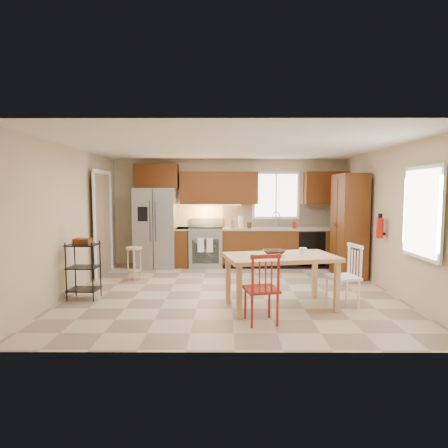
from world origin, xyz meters
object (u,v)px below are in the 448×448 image
object	(u,v)px
range_stove	(206,247)
pantry	(349,225)
chair_white	(343,276)
dining_table	(280,282)
soap_bottle	(294,224)
chair_red	(261,288)
fire_extinguisher	(380,228)
utility_cart	(84,270)
refrigerator	(156,228)
table_bowl	(274,255)
table_jar	(303,252)
bar_stool	(134,264)

from	to	relation	value
range_stove	pantry	world-z (taller)	pantry
range_stove	chair_white	xyz separation A→B (m)	(2.22, -3.05, 0.01)
dining_table	soap_bottle	bearing A→B (deg)	64.59
chair_red	pantry	bearing A→B (deg)	42.06
range_stove	fire_extinguisher	distance (m)	3.83
fire_extinguisher	utility_cart	xyz separation A→B (m)	(-5.04, -0.61, -0.63)
range_stove	fire_extinguisher	bearing A→B (deg)	-32.62
pantry	chair_red	size ratio (longest dim) A/B	2.22
refrigerator	soap_bottle	xyz separation A→B (m)	(3.18, -0.02, 0.09)
range_stove	table_bowl	size ratio (longest dim) A/B	2.82
pantry	table_bowl	size ratio (longest dim) A/B	6.45
range_stove	table_jar	world-z (taller)	range_stove
fire_extinguisher	chair_white	size ratio (longest dim) A/B	0.38
dining_table	table_jar	distance (m)	0.57
chair_red	bar_stool	world-z (taller)	chair_red
dining_table	table_bowl	distance (m)	0.41
range_stove	chair_red	size ratio (longest dim) A/B	0.97
soap_bottle	chair_white	distance (m)	3.02
pantry	table_jar	size ratio (longest dim) A/B	14.85
soap_bottle	utility_cart	size ratio (longest dim) A/B	0.20
pantry	dining_table	xyz separation A→B (m)	(-1.71, -2.12, -0.66)
pantry	chair_red	xyz separation A→B (m)	(-2.06, -2.77, -0.58)
fire_extinguisher	utility_cart	bearing A→B (deg)	-173.08
range_stove	dining_table	size ratio (longest dim) A/B	0.57
chair_white	utility_cart	size ratio (longest dim) A/B	1.01
table_jar	utility_cart	size ratio (longest dim) A/B	0.15
soap_bottle	pantry	distance (m)	1.31
dining_table	bar_stool	distance (m)	3.16
soap_bottle	bar_stool	world-z (taller)	soap_bottle
refrigerator	chair_red	distance (m)	4.26
chair_white	table_jar	bearing A→B (deg)	73.87
range_stove	soap_bottle	xyz separation A→B (m)	(2.03, -0.08, 0.54)
table_jar	soap_bottle	bearing A→B (deg)	82.07
chair_red	chair_white	xyz separation A→B (m)	(1.30, 0.70, 0.00)
range_stove	chair_white	bearing A→B (deg)	-53.96
pantry	table_jar	distance (m)	2.44
refrigerator	dining_table	world-z (taller)	refrigerator
chair_red	utility_cart	distance (m)	2.99
fire_extinguisher	chair_white	bearing A→B (deg)	-133.27
chair_red	table_bowl	xyz separation A→B (m)	(0.25, 0.65, 0.32)
refrigerator	dining_table	xyz separation A→B (m)	(2.42, -3.04, -0.52)
range_stove	soap_bottle	bearing A→B (deg)	-2.40
refrigerator	utility_cart	distance (m)	2.72
refrigerator	table_bowl	world-z (taller)	refrigerator
utility_cart	chair_red	bearing A→B (deg)	-18.88
refrigerator	chair_white	bearing A→B (deg)	-41.59
chair_white	table_jar	distance (m)	0.70
utility_cart	pantry	bearing A→B (deg)	21.80
table_bowl	bar_stool	size ratio (longest dim) A/B	0.50
pantry	bar_stool	xyz separation A→B (m)	(-4.33, -0.36, -0.72)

